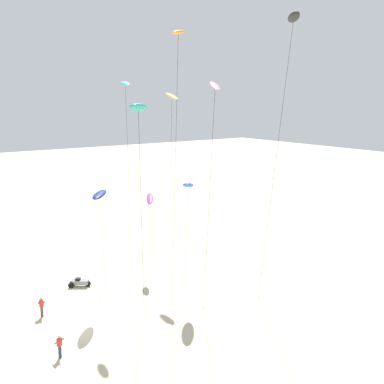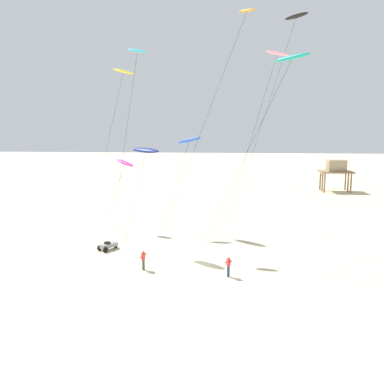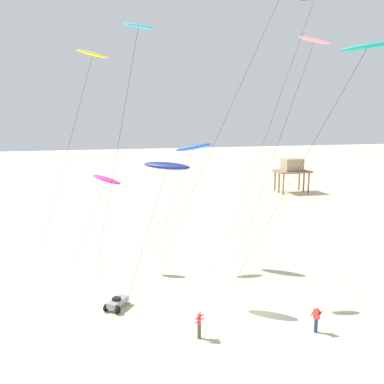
% 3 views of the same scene
% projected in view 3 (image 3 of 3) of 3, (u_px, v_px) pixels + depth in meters
% --- Properties ---
extents(ground_plane, '(260.00, 260.00, 0.00)m').
position_uv_depth(ground_plane, '(257.00, 315.00, 27.20)').
color(ground_plane, beige).
extents(kite_blue, '(4.94, 3.28, 10.62)m').
position_uv_depth(kite_blue, '(193.00, 147.00, 35.23)').
color(kite_blue, blue).
rests_on(kite_blue, ground).
extents(kite_teal, '(8.81, 5.50, 17.51)m').
position_uv_depth(kite_teal, '(366.00, 48.00, 26.71)').
color(kite_teal, teal).
rests_on(kite_teal, ground).
extents(kite_cyan, '(4.83, 2.71, 19.23)m').
position_uv_depth(kite_cyan, '(138.00, 30.00, 29.25)').
color(kite_cyan, '#33BFE0').
rests_on(kite_cyan, ground).
extents(kite_navy, '(4.26, 2.91, 9.78)m').
position_uv_depth(kite_navy, '(167.00, 166.00, 27.96)').
color(kite_navy, navy).
rests_on(kite_navy, ground).
extents(kite_yellow, '(6.90, 3.71, 18.29)m').
position_uv_depth(kite_yellow, '(92.00, 56.00, 35.30)').
color(kite_yellow, yellow).
rests_on(kite_yellow, ground).
extents(kite_black, '(7.58, 4.71, 23.17)m').
position_uv_depth(kite_black, '(314.00, 0.00, 36.26)').
color(kite_black, black).
rests_on(kite_black, ground).
extents(kite_pink, '(6.15, 3.71, 18.89)m').
position_uv_depth(kite_pink, '(313.00, 44.00, 32.15)').
color(kite_pink, pink).
rests_on(kite_pink, ground).
extents(kite_magenta, '(4.41, 2.73, 8.08)m').
position_uv_depth(kite_magenta, '(106.00, 180.00, 34.27)').
color(kite_magenta, '#D8339E').
rests_on(kite_magenta, ground).
extents(kite_flyer_nearest, '(0.62, 0.64, 1.67)m').
position_uv_depth(kite_flyer_nearest, '(199.00, 324.00, 24.18)').
color(kite_flyer_nearest, '#4C4738').
rests_on(kite_flyer_nearest, ground).
extents(kite_flyer_middle, '(0.67, 0.69, 1.67)m').
position_uv_depth(kite_flyer_middle, '(316.00, 318.00, 24.85)').
color(kite_flyer_middle, navy).
rests_on(kite_flyer_middle, ground).
extents(stilt_house, '(5.57, 3.97, 5.60)m').
position_uv_depth(stilt_house, '(292.00, 168.00, 68.46)').
color(stilt_house, '#846647').
rests_on(stilt_house, ground).
extents(beach_buggy, '(1.79, 1.98, 0.82)m').
position_uv_depth(beach_buggy, '(117.00, 302.00, 28.00)').
color(beach_buggy, gray).
rests_on(beach_buggy, ground).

